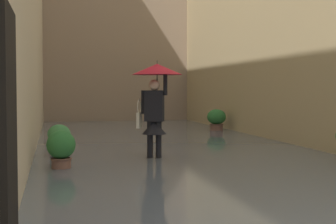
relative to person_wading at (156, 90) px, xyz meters
name	(u,v)px	position (x,y,z in m)	size (l,w,h in m)	color
ground_plane	(167,149)	(-0.72, -2.08, -1.47)	(60.00, 60.00, 0.00)	#605B56
flood_water	(167,147)	(-0.72, -2.08, -1.42)	(7.10, 25.64, 0.10)	slate
person_wading	(156,90)	(0.00, 0.00, 0.00)	(1.03, 1.03, 2.08)	black
potted_plant_near_right	(61,149)	(1.90, 0.95, -1.03)	(0.51, 0.51, 0.76)	brown
potted_plant_far_left	(217,120)	(-3.36, -6.17, -1.01)	(0.64, 0.64, 0.81)	brown
potted_plant_mid_right	(59,140)	(1.92, -0.81, -1.06)	(0.48, 0.48, 0.75)	#66605B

